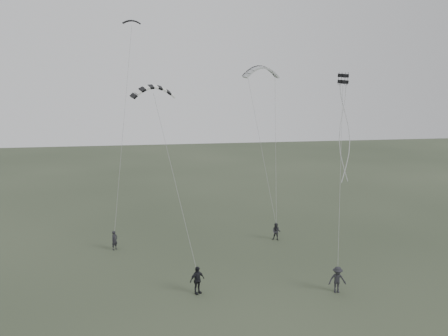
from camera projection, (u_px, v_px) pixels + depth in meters
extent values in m
plane|color=#313C29|center=(220.00, 279.00, 29.63)|extent=(140.00, 140.00, 0.00)
imported|color=black|center=(115.00, 240.00, 34.82)|extent=(0.66, 0.67, 1.55)
imported|color=#28282D|center=(276.00, 232.00, 36.98)|extent=(0.90, 0.83, 1.49)
imported|color=black|center=(197.00, 280.00, 27.43)|extent=(1.13, 0.90, 1.80)
imported|color=#232328|center=(337.00, 280.00, 27.59)|extent=(1.18, 0.76, 1.72)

